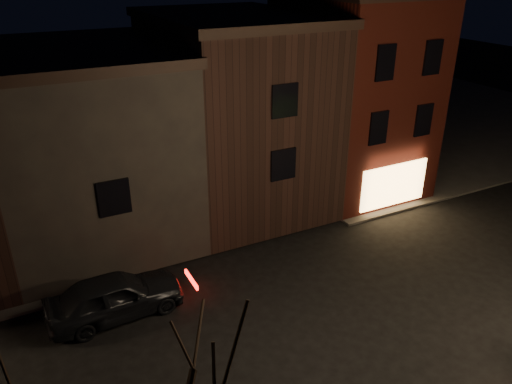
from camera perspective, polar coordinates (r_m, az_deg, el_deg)
ground at (r=18.77m, az=7.35°, el=-13.96°), size 120.00×120.00×0.00m
sidewalk_far_right at (r=44.37m, az=14.54°, el=8.99°), size 30.00×30.00×0.12m
corner_building at (r=27.76m, az=10.86°, el=11.39°), size 6.50×8.50×10.50m
row_building_a at (r=25.46m, az=-2.57°, el=9.27°), size 7.30×10.30×9.40m
row_building_b at (r=23.67m, az=-18.75°, el=5.44°), size 7.80×10.30×8.40m
parked_car_a at (r=18.92m, az=-15.80°, el=-11.34°), size 4.92×2.17×1.65m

